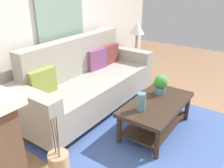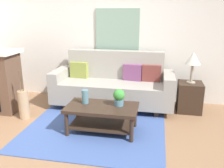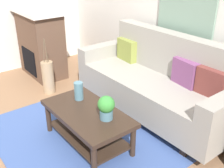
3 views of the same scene
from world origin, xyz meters
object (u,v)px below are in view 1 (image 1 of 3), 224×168
at_px(table_lamp, 137,29).
at_px(throw_pillow_maroon, 110,54).
at_px(coffee_table, 156,110).
at_px(tabletop_vase, 141,102).
at_px(potted_plant_tabletop, 161,84).
at_px(framed_painting, 60,10).
at_px(throw_pillow_plum, 97,59).
at_px(couch, 88,83).
at_px(side_table, 136,65).
at_px(throw_pillow_olive, 42,81).

bearing_deg(table_lamp, throw_pillow_maroon, 171.67).
relative_size(coffee_table, tabletop_vase, 5.05).
xyz_separation_m(coffee_table, potted_plant_tabletop, (0.25, 0.08, 0.26)).
bearing_deg(framed_painting, tabletop_vase, -99.68).
relative_size(throw_pillow_maroon, tabletop_vase, 1.65).
bearing_deg(tabletop_vase, throw_pillow_plum, 61.74).
bearing_deg(potted_plant_tabletop, tabletop_vase, -179.82).
height_order(tabletop_vase, table_lamp, table_lamp).
xyz_separation_m(throw_pillow_maroon, table_lamp, (0.73, -0.11, 0.31)).
bearing_deg(framed_painting, throw_pillow_plum, -42.99).
bearing_deg(couch, side_table, 0.70).
relative_size(throw_pillow_olive, side_table, 0.64).
relative_size(throw_pillow_plum, potted_plant_tabletop, 1.37).
bearing_deg(throw_pillow_maroon, throw_pillow_olive, 180.00).
xyz_separation_m(tabletop_vase, table_lamp, (1.72, 1.05, 0.46)).
height_order(throw_pillow_olive, side_table, throw_pillow_olive).
bearing_deg(tabletop_vase, framed_painting, 80.32).
bearing_deg(table_lamp, framed_painting, 162.97).
bearing_deg(throw_pillow_plum, throw_pillow_maroon, 0.00).
height_order(throw_pillow_olive, table_lamp, table_lamp).
bearing_deg(framed_painting, side_table, -17.03).
relative_size(throw_pillow_maroon, potted_plant_tabletop, 1.37).
bearing_deg(throw_pillow_olive, side_table, -2.79).
bearing_deg(tabletop_vase, throw_pillow_maroon, 49.49).
height_order(throw_pillow_maroon, potted_plant_tabletop, throw_pillow_maroon).
xyz_separation_m(couch, potted_plant_tabletop, (0.29, -1.03, 0.14)).
height_order(table_lamp, framed_painting, framed_painting).
distance_m(coffee_table, potted_plant_tabletop, 0.37).
distance_m(side_table, table_lamp, 0.71).
xyz_separation_m(throw_pillow_olive, coffee_table, (0.77, -1.23, -0.37)).
relative_size(throw_pillow_plum, table_lamp, 0.63).
bearing_deg(throw_pillow_plum, tabletop_vase, -118.26).
height_order(throw_pillow_plum, side_table, throw_pillow_plum).
relative_size(throw_pillow_olive, coffee_table, 0.33).
distance_m(tabletop_vase, side_table, 2.03).
relative_size(coffee_table, table_lamp, 1.93).
bearing_deg(side_table, tabletop_vase, -148.62).
xyz_separation_m(throw_pillow_maroon, tabletop_vase, (-0.99, -1.15, -0.14)).
xyz_separation_m(couch, coffee_table, (0.03, -1.11, -0.12)).
height_order(potted_plant_tabletop, side_table, potted_plant_tabletop).
relative_size(throw_pillow_olive, tabletop_vase, 1.65).
xyz_separation_m(coffee_table, framed_painting, (-0.03, 1.57, 1.13)).
bearing_deg(throw_pillow_maroon, couch, -170.30).
relative_size(throw_pillow_maroon, side_table, 0.64).
relative_size(throw_pillow_maroon, coffee_table, 0.33).
distance_m(potted_plant_tabletop, side_table, 1.60).
relative_size(throw_pillow_plum, throw_pillow_maroon, 1.00).
distance_m(potted_plant_tabletop, table_lamp, 1.63).
height_order(throw_pillow_plum, table_lamp, table_lamp).
relative_size(couch, throw_pillow_maroon, 6.46).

